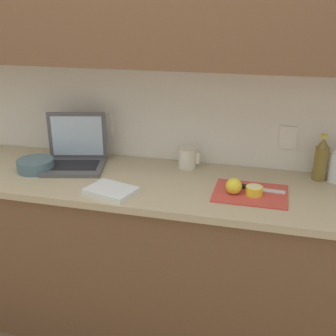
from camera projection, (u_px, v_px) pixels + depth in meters
ground_plane at (137, 319)px, 2.44m from camera, size 12.00×12.00×0.00m
wall_back at (144, 35)px, 2.09m from camera, size 5.20×0.38×2.60m
counter_unit at (131, 251)px, 2.28m from camera, size 2.51×0.63×0.88m
laptop at (76, 154)px, 2.27m from camera, size 0.37×0.33×0.28m
cutting_board at (250, 193)px, 1.94m from camera, size 0.34×0.27×0.01m
knife at (247, 187)px, 1.98m from camera, size 0.26×0.04×0.02m
lemon_half_cut at (254, 190)px, 1.91m from camera, size 0.08×0.08×0.04m
lemon_whole_beside at (234, 186)px, 1.92m from camera, size 0.07×0.07×0.07m
bottle_green_soda at (321, 159)px, 2.07m from camera, size 0.07×0.07×0.23m
measuring_cup at (187, 158)px, 2.24m from camera, size 0.11×0.09×0.11m
bowl_white at (36, 165)px, 2.21m from camera, size 0.19×0.19×0.06m
dish_towel at (111, 191)px, 1.95m from camera, size 0.26×0.22×0.02m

